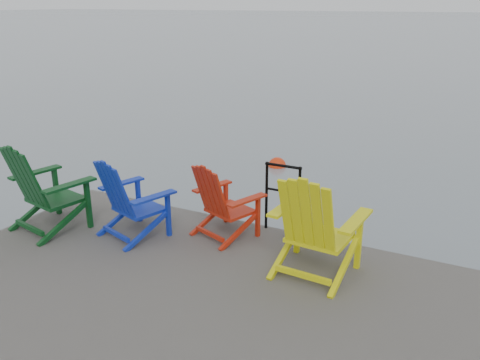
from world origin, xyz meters
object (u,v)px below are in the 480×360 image
at_px(chair_red, 223,200).
at_px(chair_yellow, 315,224).
at_px(buoy_a, 277,166).
at_px(handrail, 283,192).
at_px(chair_blue, 130,198).
at_px(chair_green, 44,187).

relative_size(chair_red, chair_yellow, 0.82).
distance_m(chair_red, buoy_a, 4.66).
relative_size(handrail, chair_blue, 0.88).
height_order(chair_red, chair_yellow, chair_yellow).
height_order(handrail, chair_green, chair_green).
height_order(chair_green, chair_blue, chair_green).
bearing_deg(chair_yellow, chair_red, 167.38).
distance_m(chair_blue, chair_red, 1.15).
distance_m(chair_green, buoy_a, 5.46).
distance_m(chair_red, chair_yellow, 1.38).
bearing_deg(chair_green, chair_red, 34.00).
xyz_separation_m(chair_red, buoy_a, (-1.13, 4.41, -0.98)).
bearing_deg(buoy_a, chair_yellow, -63.00).
relative_size(chair_blue, chair_yellow, 0.88).
height_order(chair_blue, chair_red, chair_blue).
height_order(chair_red, buoy_a, chair_red).
distance_m(handrail, chair_blue, 1.90).
distance_m(handrail, chair_yellow, 1.13).
distance_m(chair_yellow, buoy_a, 5.50).
bearing_deg(chair_blue, handrail, 49.31).
xyz_separation_m(chair_green, chair_blue, (1.09, 0.33, -0.07)).
bearing_deg(buoy_a, chair_green, -100.57).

